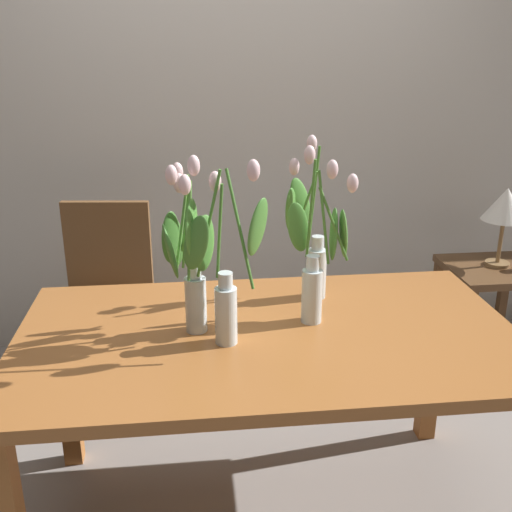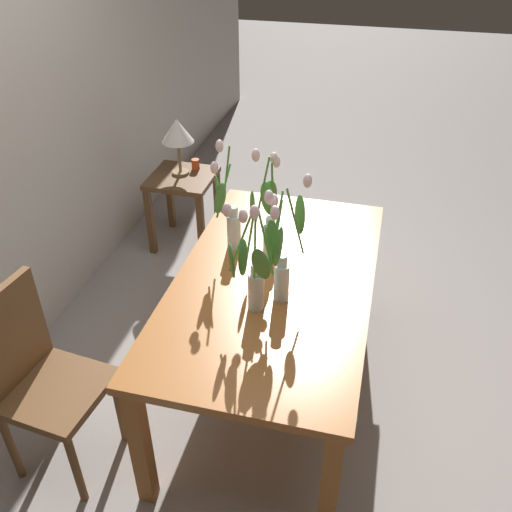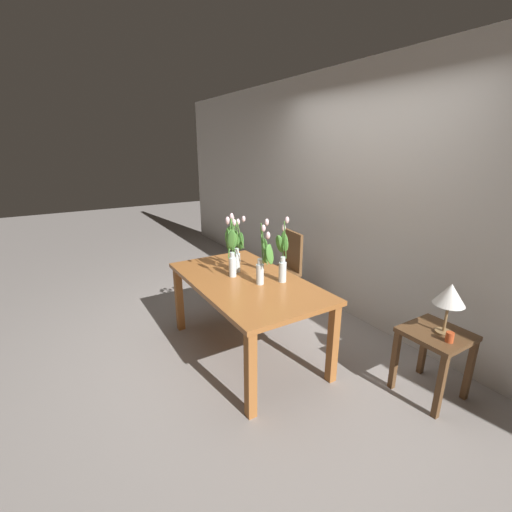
# 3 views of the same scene
# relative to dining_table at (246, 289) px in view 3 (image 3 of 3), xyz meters

# --- Properties ---
(ground_plane) EXTENTS (18.00, 18.00, 0.00)m
(ground_plane) POSITION_rel_dining_table_xyz_m (0.00, 0.00, -0.65)
(ground_plane) COLOR gray
(room_wall_rear) EXTENTS (9.00, 0.10, 2.70)m
(room_wall_rear) POSITION_rel_dining_table_xyz_m (0.00, 1.48, 0.70)
(room_wall_rear) COLOR beige
(room_wall_rear) RESTS_ON ground
(dining_table) EXTENTS (1.60, 0.90, 0.74)m
(dining_table) POSITION_rel_dining_table_xyz_m (0.00, 0.00, 0.00)
(dining_table) COLOR #A3602D
(dining_table) RESTS_ON ground
(tulip_vase_0) EXTENTS (0.26, 0.18, 0.58)m
(tulip_vase_0) POSITION_rel_dining_table_xyz_m (-0.15, -0.06, 0.31)
(tulip_vase_0) COLOR silver
(tulip_vase_0) RESTS_ON dining_table
(tulip_vase_1) EXTENTS (0.22, 0.12, 0.57)m
(tulip_vase_1) POSITION_rel_dining_table_xyz_m (0.17, 0.07, 0.29)
(tulip_vase_1) COLOR silver
(tulip_vase_1) RESTS_ON dining_table
(tulip_vase_2) EXTENTS (0.16, 0.12, 0.58)m
(tulip_vase_2) POSITION_rel_dining_table_xyz_m (0.19, 0.27, 0.28)
(tulip_vase_2) COLOR silver
(tulip_vase_2) RESTS_ON dining_table
(tulip_vase_3) EXTENTS (0.17, 0.23, 0.54)m
(tulip_vase_3) POSITION_rel_dining_table_xyz_m (-0.25, 0.03, 0.31)
(tulip_vase_3) COLOR silver
(tulip_vase_3) RESTS_ON dining_table
(dining_chair) EXTENTS (0.44, 0.44, 0.93)m
(dining_chair) POSITION_rel_dining_table_xyz_m (-0.63, 0.89, -0.12)
(dining_chair) COLOR brown
(dining_chair) RESTS_ON ground
(side_table) EXTENTS (0.44, 0.44, 0.55)m
(side_table) POSITION_rel_dining_table_xyz_m (1.26, 0.94, -0.22)
(side_table) COLOR brown
(side_table) RESTS_ON ground
(table_lamp) EXTENTS (0.22, 0.22, 0.40)m
(table_lamp) POSITION_rel_dining_table_xyz_m (1.29, 0.96, 0.21)
(table_lamp) COLOR olive
(table_lamp) RESTS_ON side_table
(pillar_candle) EXTENTS (0.06, 0.06, 0.07)m
(pillar_candle) POSITION_rel_dining_table_xyz_m (1.39, 0.88, -0.06)
(pillar_candle) COLOR #CC4C23
(pillar_candle) RESTS_ON side_table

